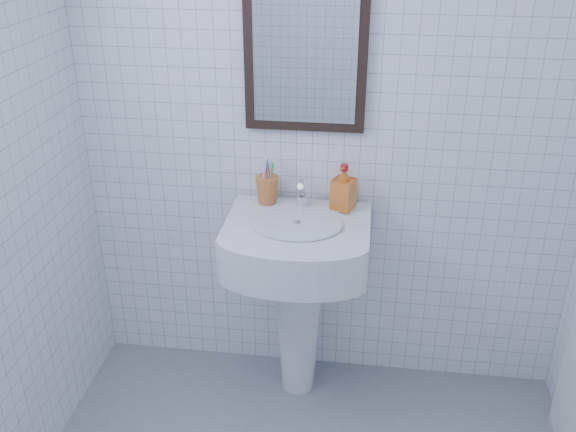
# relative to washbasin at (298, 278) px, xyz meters

# --- Properties ---
(wall_back) EXTENTS (2.20, 0.02, 2.50)m
(wall_back) POSITION_rel_washbasin_xyz_m (0.10, 0.21, 0.63)
(wall_back) COLOR white
(wall_back) RESTS_ON ground
(washbasin) EXTENTS (0.60, 0.44, 0.93)m
(washbasin) POSITION_rel_washbasin_xyz_m (0.00, 0.00, 0.00)
(washbasin) COLOR white
(washbasin) RESTS_ON ground
(faucet) EXTENTS (0.05, 0.12, 0.13)m
(faucet) POSITION_rel_washbasin_xyz_m (0.00, 0.11, 0.35)
(faucet) COLOR silver
(faucet) RESTS_ON washbasin
(toothbrush_cup) EXTENTS (0.12, 0.12, 0.12)m
(toothbrush_cup) POSITION_rel_washbasin_xyz_m (-0.15, 0.13, 0.36)
(toothbrush_cup) COLOR #CD6F30
(toothbrush_cup) RESTS_ON washbasin
(soap_dispenser) EXTENTS (0.12, 0.12, 0.20)m
(soap_dispenser) POSITION_rel_washbasin_xyz_m (0.18, 0.12, 0.40)
(soap_dispenser) COLOR #DD4615
(soap_dispenser) RESTS_ON washbasin
(wall_mirror) EXTENTS (0.50, 0.04, 0.62)m
(wall_mirror) POSITION_rel_washbasin_xyz_m (0.00, 0.19, 0.93)
(wall_mirror) COLOR black
(wall_mirror) RESTS_ON wall_back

